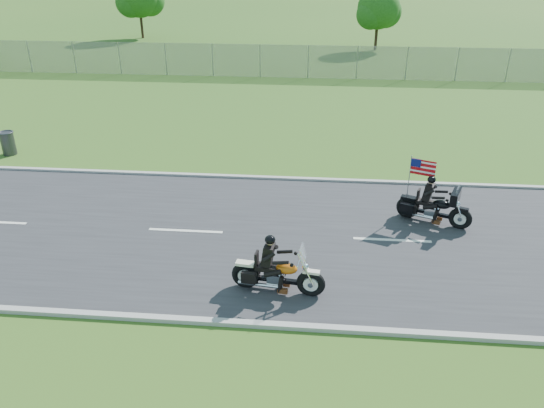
{
  "coord_description": "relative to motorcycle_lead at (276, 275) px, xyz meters",
  "views": [
    {
      "loc": [
        1.76,
        -13.32,
        7.68
      ],
      "look_at": [
        0.55,
        0.0,
        1.04
      ],
      "focal_mm": 35.0,
      "sensor_mm": 36.0,
      "label": 1
    }
  ],
  "objects": [
    {
      "name": "road",
      "position": [
        -0.9,
        2.71,
        -0.48
      ],
      "size": [
        120.0,
        8.0,
        0.04
      ],
      "primitive_type": "cube",
      "color": "#28282B",
      "rests_on": "ground"
    },
    {
      "name": "curb_south",
      "position": [
        -0.9,
        -1.34,
        -0.45
      ],
      "size": [
        120.0,
        0.18,
        0.12
      ],
      "primitive_type": "cube",
      "color": "#9E9B93",
      "rests_on": "ground"
    },
    {
      "name": "fence",
      "position": [
        -5.9,
        22.71,
        0.5
      ],
      "size": [
        60.0,
        0.03,
        2.0
      ],
      "primitive_type": "cube",
      "color": "gray",
      "rests_on": "ground"
    },
    {
      "name": "motorcycle_follow",
      "position": [
        4.41,
        3.92,
        0.03
      ],
      "size": [
        2.15,
        1.16,
        1.89
      ],
      "rotation": [
        0.0,
        0.0,
        -0.38
      ],
      "color": "black",
      "rests_on": "ground"
    },
    {
      "name": "trash_can",
      "position": [
        -11.42,
        8.32,
        -0.04
      ],
      "size": [
        0.68,
        0.68,
        0.91
      ],
      "primitive_type": "cylinder",
      "rotation": [
        0.0,
        0.0,
        -0.37
      ],
      "color": "#313035",
      "rests_on": "ground"
    },
    {
      "name": "motorcycle_lead",
      "position": [
        0.0,
        0.0,
        0.0
      ],
      "size": [
        2.32,
        0.74,
        1.56
      ],
      "rotation": [
        0.0,
        0.0,
        -0.13
      ],
      "color": "black",
      "rests_on": "ground"
    },
    {
      "name": "tree_fence_near",
      "position": [
        5.14,
        32.75,
        2.48
      ],
      "size": [
        3.52,
        3.28,
        4.75
      ],
      "color": "#382316",
      "rests_on": "ground"
    },
    {
      "name": "curb_north",
      "position": [
        -0.9,
        6.76,
        -0.45
      ],
      "size": [
        120.0,
        0.18,
        0.12
      ],
      "primitive_type": "cube",
      "color": "#9E9B93",
      "rests_on": "ground"
    },
    {
      "name": "ground",
      "position": [
        -0.9,
        2.71,
        -0.5
      ],
      "size": [
        420.0,
        420.0,
        0.0
      ],
      "primitive_type": "plane",
      "color": "#224C18",
      "rests_on": "ground"
    }
  ]
}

